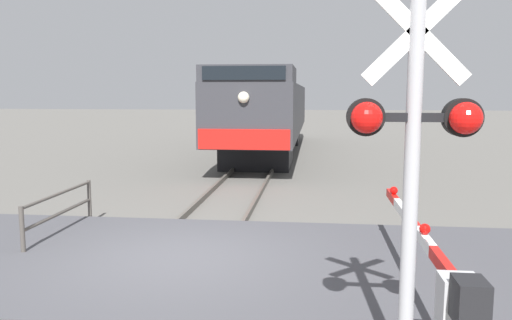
{
  "coord_description": "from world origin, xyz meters",
  "views": [
    {
      "loc": [
        2.22,
        -7.95,
        2.84
      ],
      "look_at": [
        0.93,
        3.21,
        1.37
      ],
      "focal_mm": 36.01,
      "sensor_mm": 36.0,
      "label": 1
    }
  ],
  "objects_px": {
    "locomotive": "(268,112)",
    "crossing_gate": "(442,286)",
    "crossing_signal": "(413,146)",
    "guard_railing": "(60,208)"
  },
  "relations": [
    {
      "from": "locomotive",
      "to": "guard_railing",
      "type": "distance_m",
      "value": 15.23
    },
    {
      "from": "locomotive",
      "to": "crossing_gate",
      "type": "relative_size",
      "value": 3.26
    },
    {
      "from": "crossing_signal",
      "to": "crossing_gate",
      "type": "bearing_deg",
      "value": 59.44
    },
    {
      "from": "locomotive",
      "to": "guard_railing",
      "type": "relative_size",
      "value": 6.47
    },
    {
      "from": "crossing_gate",
      "to": "locomotive",
      "type": "bearing_deg",
      "value": 101.03
    },
    {
      "from": "crossing_gate",
      "to": "guard_railing",
      "type": "relative_size",
      "value": 1.98
    },
    {
      "from": "crossing_gate",
      "to": "crossing_signal",
      "type": "bearing_deg",
      "value": -120.56
    },
    {
      "from": "crossing_signal",
      "to": "crossing_gate",
      "type": "distance_m",
      "value": 1.94
    },
    {
      "from": "guard_railing",
      "to": "crossing_gate",
      "type": "bearing_deg",
      "value": -30.05
    },
    {
      "from": "locomotive",
      "to": "crossing_gate",
      "type": "xyz_separation_m",
      "value": [
        3.62,
        -18.57,
        -1.22
      ]
    }
  ]
}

